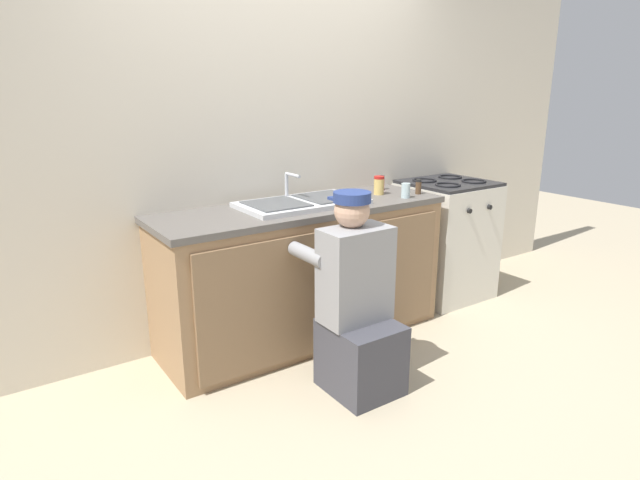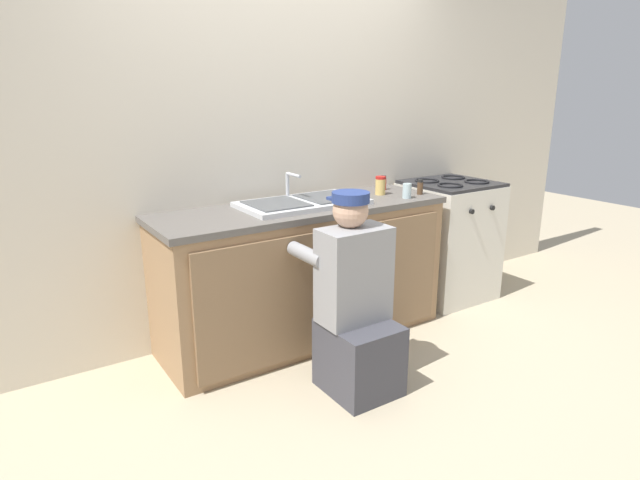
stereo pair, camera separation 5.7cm
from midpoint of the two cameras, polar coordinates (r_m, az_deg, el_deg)
ground_plane at (r=3.48m, az=0.47°, el=-11.93°), size 12.00×12.00×0.00m
back_wall at (r=3.64m, az=-5.43°, el=9.98°), size 6.00×0.10×2.50m
counter_cabinet at (r=3.52m, az=-2.22°, el=-3.85°), size 1.89×0.62×0.86m
countertop at (r=3.40m, az=-2.39°, el=3.37°), size 1.93×0.62×0.04m
sink_double_basin at (r=3.40m, az=-2.41°, el=4.02°), size 0.80×0.44×0.19m
stove_range at (r=4.35m, az=12.84°, el=0.10°), size 0.64×0.62×0.94m
plumber_person at (r=2.93m, az=3.42°, el=-7.51°), size 0.42×0.61×1.10m
water_glass at (r=3.67m, az=8.68°, el=5.24°), size 0.06×0.06×0.10m
condiment_jar at (r=3.76m, az=5.87°, el=5.83°), size 0.07×0.07×0.13m
spice_bottle_pepper at (r=3.81m, az=10.03°, el=5.61°), size 0.04×0.04×0.10m
spice_bottle_red at (r=3.94m, az=6.18°, el=6.09°), size 0.04×0.04×0.10m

